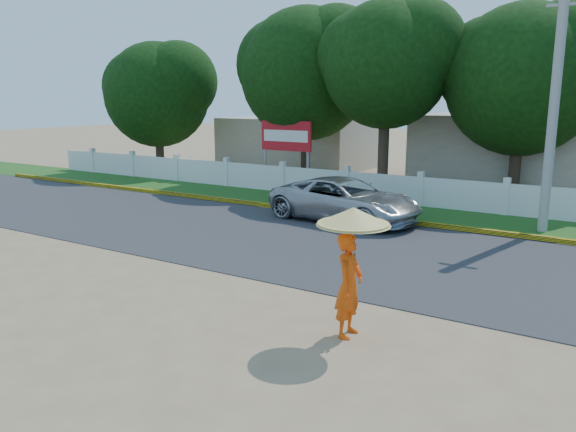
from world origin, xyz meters
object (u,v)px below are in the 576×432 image
object	(u,v)px
utility_pole	(554,109)
billboard	(286,140)
vehicle	(345,200)
monk_with_parasol	(351,253)

from	to	relation	value
utility_pole	billboard	bearing A→B (deg)	164.60
billboard	utility_pole	bearing A→B (deg)	-15.40
utility_pole	vehicle	bearing A→B (deg)	-162.64
utility_pole	billboard	world-z (taller)	utility_pole
utility_pole	monk_with_parasol	size ratio (longest dim) A/B	3.27
vehicle	utility_pole	bearing A→B (deg)	-64.30
vehicle	monk_with_parasol	size ratio (longest dim) A/B	2.27
utility_pole	billboard	size ratio (longest dim) A/B	2.46
vehicle	billboard	bearing A→B (deg)	56.01
billboard	vehicle	bearing A→B (deg)	-42.33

